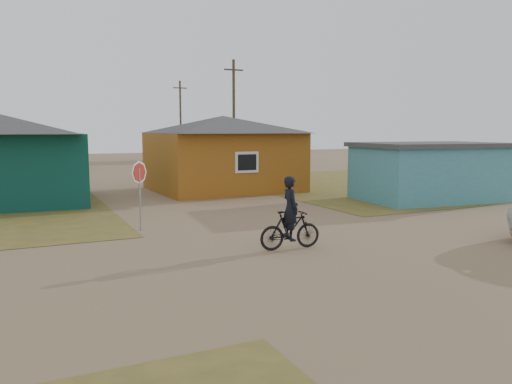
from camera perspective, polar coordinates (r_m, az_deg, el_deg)
ground at (r=13.09m, az=8.92°, el=-6.94°), size 120.00×120.00×0.00m
grass_ne at (r=31.79m, az=16.61°, el=1.10°), size 20.00×18.00×0.00m
house_yellow at (r=26.35m, az=-3.78°, el=4.56°), size 7.72×6.76×3.90m
shed_turquoise at (r=23.88m, az=19.10°, el=2.27°), size 6.71×4.93×2.60m
house_pale_west at (r=44.51m, az=-23.93°, el=4.80°), size 7.04×6.15×3.60m
house_beige_east at (r=53.34m, az=-6.61°, el=5.63°), size 6.95×6.05×3.60m
utility_pole_near at (r=35.26m, az=-2.55°, el=8.67°), size 1.40×0.20×8.00m
utility_pole_far at (r=50.66m, az=-8.61°, el=8.11°), size 1.40×0.20×8.00m
stop_sign at (r=15.99m, az=-13.19°, el=1.46°), size 0.70×0.26×2.21m
cyclist at (r=13.27m, az=3.94°, el=-3.53°), size 1.76×0.65×1.95m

